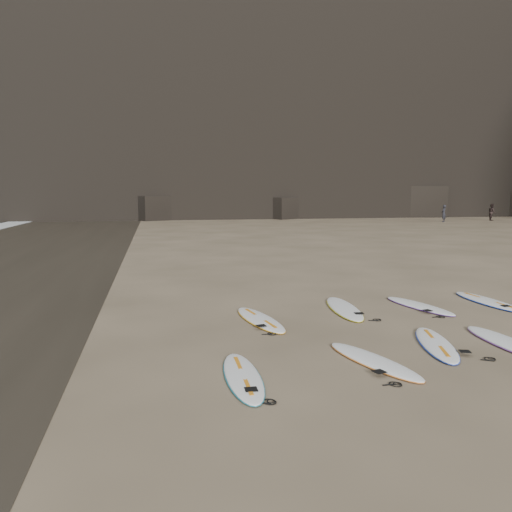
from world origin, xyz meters
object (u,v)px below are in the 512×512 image
Objects in this scene: surfboard_7 at (419,306)px; person_b at (492,212)px; surfboard_2 at (436,344)px; surfboard_3 at (509,343)px; person_a at (444,213)px; surfboard_0 at (243,376)px; surfboard_8 at (488,301)px; surfboard_1 at (373,360)px; surfboard_5 at (260,319)px; surfboard_6 at (344,308)px.

surfboard_7 is 43.58m from person_b.
surfboard_7 is (1.35, 3.01, 0.00)m from surfboard_2.
person_a is (21.10, 36.04, 0.79)m from surfboard_3.
surfboard_8 is (7.33, 4.03, 0.01)m from surfboard_0.
surfboard_1 is at bearing -140.52° from surfboard_2.
surfboard_1 is 3.41m from surfboard_5.
surfboard_6 is (-0.64, 3.12, 0.01)m from surfboard_2.
person_a reaches higher than surfboard_0.
surfboard_6 is 44.78m from person_b.
surfboard_2 is at bearing 14.35° from surfboard_0.
surfboard_7 is at bearing 37.82° from surfboard_0.
person_b is at bearing 37.50° from surfboard_5.
surfboard_7 reaches higher than surfboard_1.
surfboard_1 is 0.92× the size of surfboard_5.
surfboard_7 is at bearing -2.90° from surfboard_5.
surfboard_1 is 43.68m from person_a.
surfboard_6 reaches higher than surfboard_7.
person_b is (31.62, 34.46, 0.82)m from surfboard_5.
surfboard_3 reaches higher than surfboard_0.
surfboard_6 reaches higher than surfboard_2.
surfboard_6 is at bearing 178.29° from surfboard_8.
surfboard_6 is (2.29, 0.64, 0.00)m from surfboard_5.
surfboard_5 is at bearing 96.51° from surfboard_1.
surfboard_3 is 3.94m from surfboard_6.
surfboard_3 is at bearing 8.35° from surfboard_0.
surfboard_5 is 1.49× the size of person_a.
surfboard_8 is (2.01, 3.36, 0.00)m from surfboard_3.
surfboard_2 is 1.40× the size of person_a.
person_b reaches higher than surfboard_5.
surfboard_7 is 0.91× the size of surfboard_8.
surfboard_2 is (3.93, 0.92, 0.00)m from surfboard_0.
surfboard_0 is 0.86× the size of surfboard_6.
surfboard_1 is (2.34, 0.28, 0.00)m from surfboard_0.
surfboard_8 is at bearing -4.30° from surfboard_5.
surfboard_7 is at bearing 83.03° from surfboard_2.
surfboard_2 is at bearing -127.47° from surfboard_7.
surfboard_0 is at bearing 12.48° from person_a.
surfboard_8 is 1.56× the size of person_a.
person_a reaches higher than surfboard_8.
person_b is at bearing 34.45° from surfboard_1.
surfboard_3 reaches higher than surfboard_7.
surfboard_3 is at bearing 17.87° from person_a.
person_b is at bearing 148.78° from person_a.
surfboard_5 is at bearing 148.45° from surfboard_3.
surfboard_8 reaches higher than surfboard_7.
surfboard_7 is 2.05m from surfboard_8.
surfboard_2 reaches higher than surfboard_1.
person_b is (27.34, 33.93, 0.82)m from surfboard_7.
person_a is at bearing 42.68° from surfboard_5.
surfboard_6 is at bearing 12.91° from person_a.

